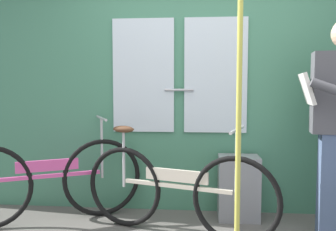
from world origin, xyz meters
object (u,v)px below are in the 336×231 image
Objects in this scene: handrail_pole at (239,98)px; bicycle_leaning_behind at (47,180)px; trash_bin_by_wall at (239,187)px; bicycle_near_door at (175,190)px.

bicycle_leaning_behind is at bearing 156.77° from handrail_pole.
bicycle_near_door is at bearing -143.39° from trash_bin_by_wall.
handrail_pole is (1.62, -0.69, 0.76)m from bicycle_leaning_behind.
bicycle_leaning_behind is (-1.17, 0.16, 0.02)m from bicycle_near_door.
handrail_pole reaches higher than trash_bin_by_wall.
bicycle_leaning_behind is 2.64× the size of trash_bin_by_wall.
trash_bin_by_wall is (0.56, 0.42, -0.08)m from bicycle_near_door.
bicycle_near_door reaches higher than trash_bin_by_wall.
handrail_pole reaches higher than bicycle_near_door.
bicycle_leaning_behind is 1.92m from handrail_pole.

